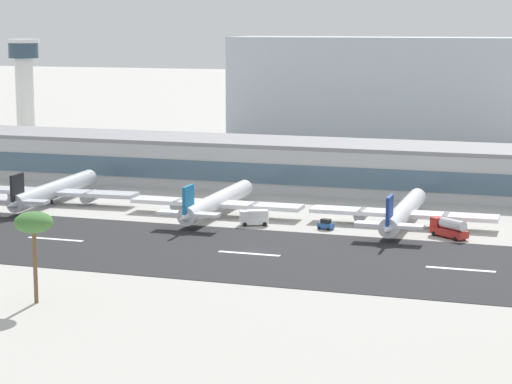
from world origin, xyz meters
name	(u,v)px	position (x,y,z in m)	size (l,w,h in m)	color
ground_plane	(254,251)	(0.00, 0.00, 0.00)	(1400.00, 1400.00, 0.00)	#B2AFA8
runway_strip	(250,254)	(0.00, -2.38, 0.04)	(800.00, 43.01, 0.08)	#262628
runway_centreline_dash_3	(56,239)	(-40.42, -2.38, 0.09)	(12.00, 1.20, 0.01)	white
runway_centreline_dash_4	(249,253)	(-0.12, -2.38, 0.09)	(12.00, 1.20, 0.01)	white
runway_centreline_dash_5	(461,269)	(38.54, -2.38, 0.09)	(12.00, 1.20, 0.01)	white
terminal_building	(272,163)	(-19.61, 74.46, 6.06)	(197.88, 23.80, 12.10)	#B7BABC
control_tower	(25,87)	(-113.64, 109.87, 21.95)	(10.18, 10.18, 37.03)	silver
distant_hotel_block	(378,89)	(-15.35, 188.43, 18.52)	(107.73, 25.90, 37.04)	#A8B2BC
airliner_black_tail_gate_0	(52,191)	(-61.10, 32.77, 3.04)	(41.46, 45.82, 9.56)	silver
airliner_blue_tail_gate_1	(215,203)	(-19.20, 30.65, 2.95)	(39.06, 44.47, 9.28)	silver
airliner_navy_tail_gate_2	(403,213)	(22.23, 31.78, 2.91)	(39.42, 43.82, 9.14)	white
service_baggage_tug_0	(326,224)	(7.70, 24.04, 1.05)	(3.53, 2.63, 2.20)	#23569E
service_box_truck_1	(254,217)	(-7.68, 23.31, 1.79)	(6.45, 4.68, 3.25)	white
service_fuel_truck_2	(449,228)	(33.00, 23.63, 2.03)	(8.32, 7.25, 3.95)	#B2231E
palm_tree_0	(34,224)	(-20.34, -44.07, 12.28)	(5.90, 5.90, 14.17)	brown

